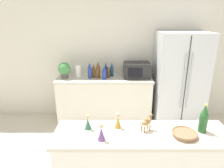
% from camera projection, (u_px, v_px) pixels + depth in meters
% --- Properties ---
extents(wall_back, '(8.00, 0.06, 2.55)m').
position_uv_depth(wall_back, '(126.00, 56.00, 3.99)').
color(wall_back, silver).
rests_on(wall_back, ground_plane).
extents(back_counter, '(1.79, 0.63, 0.93)m').
position_uv_depth(back_counter, '(104.00, 100.00, 3.95)').
color(back_counter, silver).
rests_on(back_counter, ground_plane).
extents(refrigerator, '(0.90, 0.70, 1.78)m').
position_uv_depth(refrigerator, '(179.00, 80.00, 3.76)').
color(refrigerator, silver).
rests_on(refrigerator, ground_plane).
extents(potted_plant, '(0.23, 0.23, 0.30)m').
position_uv_depth(potted_plant, '(64.00, 69.00, 3.70)').
color(potted_plant, '#595451').
rests_on(potted_plant, back_counter).
extents(paper_towel_roll, '(0.11, 0.11, 0.23)m').
position_uv_depth(paper_towel_roll, '(78.00, 71.00, 3.79)').
color(paper_towel_roll, white).
rests_on(paper_towel_roll, back_counter).
extents(microwave, '(0.48, 0.37, 0.28)m').
position_uv_depth(microwave, '(136.00, 70.00, 3.77)').
color(microwave, black).
rests_on(microwave, back_counter).
extents(back_bottle_0, '(0.08, 0.08, 0.33)m').
position_uv_depth(back_bottle_0, '(98.00, 70.00, 3.71)').
color(back_bottle_0, brown).
rests_on(back_bottle_0, back_counter).
extents(back_bottle_1, '(0.07, 0.07, 0.27)m').
position_uv_depth(back_bottle_1, '(93.00, 71.00, 3.74)').
color(back_bottle_1, brown).
rests_on(back_bottle_1, back_counter).
extents(back_bottle_2, '(0.08, 0.08, 0.25)m').
position_uv_depth(back_bottle_2, '(104.00, 73.00, 3.67)').
color(back_bottle_2, navy).
rests_on(back_bottle_2, back_counter).
extents(back_bottle_3, '(0.07, 0.07, 0.23)m').
position_uv_depth(back_bottle_3, '(108.00, 72.00, 3.76)').
color(back_bottle_3, brown).
rests_on(back_bottle_3, back_counter).
extents(back_bottle_4, '(0.06, 0.06, 0.28)m').
position_uv_depth(back_bottle_4, '(105.00, 70.00, 3.82)').
color(back_bottle_4, navy).
rests_on(back_bottle_4, back_counter).
extents(back_bottle_5, '(0.06, 0.06, 0.27)m').
position_uv_depth(back_bottle_5, '(111.00, 70.00, 3.83)').
color(back_bottle_5, navy).
rests_on(back_bottle_5, back_counter).
extents(back_bottle_6, '(0.07, 0.07, 0.31)m').
position_uv_depth(back_bottle_6, '(89.00, 70.00, 3.69)').
color(back_bottle_6, navy).
rests_on(back_bottle_6, back_counter).
extents(wine_bottle, '(0.08, 0.08, 0.29)m').
position_uv_depth(wine_bottle, '(203.00, 119.00, 1.91)').
color(wine_bottle, '#235628').
rests_on(wine_bottle, bar_counter).
extents(fruit_bowl, '(0.24, 0.24, 0.05)m').
position_uv_depth(fruit_bowl, '(184.00, 134.00, 1.87)').
color(fruit_bowl, '#8C6647').
rests_on(fruit_bowl, bar_counter).
extents(camel_figurine, '(0.13, 0.12, 0.17)m').
position_uv_depth(camel_figurine, '(146.00, 122.00, 1.94)').
color(camel_figurine, olive).
rests_on(camel_figurine, bar_counter).
extents(wise_man_figurine_blue, '(0.07, 0.07, 0.16)m').
position_uv_depth(wise_man_figurine_blue, '(88.00, 123.00, 1.97)').
color(wise_man_figurine_blue, '#33664C').
rests_on(wise_man_figurine_blue, bar_counter).
extents(wise_man_figurine_crimson, '(0.07, 0.07, 0.17)m').
position_uv_depth(wise_man_figurine_crimson, '(118.00, 121.00, 2.00)').
color(wise_man_figurine_crimson, '#B28933').
rests_on(wise_man_figurine_crimson, bar_counter).
extents(wise_man_figurine_purple, '(0.07, 0.07, 0.17)m').
position_uv_depth(wise_man_figurine_purple, '(101.00, 133.00, 1.80)').
color(wise_man_figurine_purple, '#6B4784').
rests_on(wise_man_figurine_purple, bar_counter).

